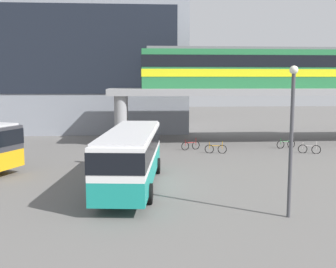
{
  "coord_description": "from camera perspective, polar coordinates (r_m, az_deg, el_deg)",
  "views": [
    {
      "loc": [
        -0.6,
        -23.53,
        5.9
      ],
      "look_at": [
        1.52,
        5.06,
        2.2
      ],
      "focal_mm": 44.36,
      "sensor_mm": 36.0,
      "label": 1
    }
  ],
  "objects": [
    {
      "name": "station_building",
      "position": [
        51.94,
        -12.85,
        9.87
      ],
      "size": [
        26.53,
        12.94,
        16.7
      ],
      "color": "gray",
      "rests_on": "ground_plane"
    },
    {
      "name": "pedestrian_waiting_near_stop",
      "position": [
        29.99,
        -10.06,
        -2.65
      ],
      "size": [
        0.42,
        0.48,
        1.6
      ],
      "color": "navy",
      "rests_on": "ground_plane"
    },
    {
      "name": "elevated_platform",
      "position": [
        41.57,
        15.15,
        5.15
      ],
      "size": [
        32.89,
        6.55,
        5.16
      ],
      "color": "gray",
      "rests_on": "ground_plane"
    },
    {
      "name": "bicycle_orange",
      "position": [
        34.09,
        6.58,
        -2.05
      ],
      "size": [
        1.77,
        0.38,
        1.04
      ],
      "color": "black",
      "rests_on": "ground_plane"
    },
    {
      "name": "lamp_post",
      "position": [
        18.32,
        16.62,
        0.57
      ],
      "size": [
        0.36,
        0.36,
        6.52
      ],
      "color": "#3F3F44",
      "rests_on": "ground_plane"
    },
    {
      "name": "bicycle_green",
      "position": [
        37.84,
        15.89,
        -1.35
      ],
      "size": [
        1.77,
        0.41,
        1.04
      ],
      "color": "black",
      "rests_on": "ground_plane"
    },
    {
      "name": "train",
      "position": [
        41.1,
        13.3,
        8.87
      ],
      "size": [
        23.76,
        2.96,
        3.84
      ],
      "color": "#26723F",
      "rests_on": "elevated_platform"
    },
    {
      "name": "ground_plane",
      "position": [
        34.05,
        -3.17,
        -2.64
      ],
      "size": [
        120.0,
        120.0,
        0.0
      ],
      "primitive_type": "plane",
      "color": "#605E5B"
    },
    {
      "name": "bus_main",
      "position": [
        22.94,
        -5.07,
        -2.49
      ],
      "size": [
        3.73,
        11.25,
        3.22
      ],
      "color": "teal",
      "rests_on": "ground_plane"
    },
    {
      "name": "bicycle_red",
      "position": [
        35.69,
        3.12,
        -1.59
      ],
      "size": [
        1.68,
        0.73,
        1.04
      ],
      "color": "black",
      "rests_on": "ground_plane"
    },
    {
      "name": "bicycle_silver",
      "position": [
        35.72,
        18.86,
        -1.97
      ],
      "size": [
        1.69,
        0.71,
        1.04
      ],
      "color": "black",
      "rests_on": "ground_plane"
    }
  ]
}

